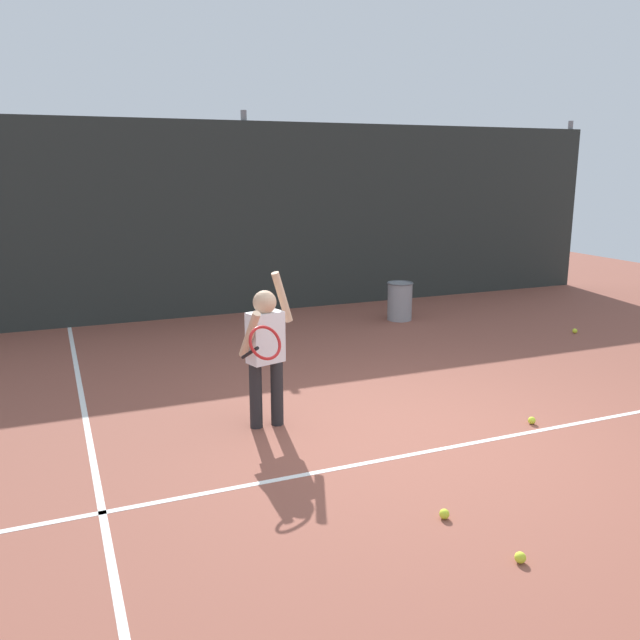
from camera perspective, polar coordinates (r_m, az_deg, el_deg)
The scene contains 12 objects.
ground_plane at distance 5.69m, azimuth 9.49°, elevation -9.94°, with size 20.00×20.00×0.00m, color brown.
court_line_baseline at distance 5.50m, azimuth 10.90°, elevation -10.83°, with size 9.00×0.05×0.00m, color white.
court_line_sideline at distance 5.85m, azimuth -19.35°, elevation -9.85°, with size 0.05×9.00×0.00m, color white.
back_fence_windscreen at distance 10.14m, azimuth -6.32°, elevation 8.69°, with size 12.62×0.08×2.87m, color #282D2B.
fence_post_1 at distance 10.19m, azimuth -6.42°, elevation 9.13°, with size 0.09×0.09×3.02m, color slate.
fence_post_2 at distance 13.29m, azimuth 20.38°, elevation 9.33°, with size 0.09×0.09×3.02m, color slate.
tennis_player at distance 5.60m, azimuth -4.74°, elevation -2.29°, with size 0.60×0.71×1.35m.
ball_hopper at distance 9.74m, azimuth 6.93°, elevation 1.68°, with size 0.38×0.38×0.56m.
tennis_ball_0 at distance 6.15m, azimuth 17.88°, elevation -8.28°, with size 0.07×0.07×0.07m, color #CCE033.
tennis_ball_2 at distance 9.59m, azimuth 21.22°, elevation -0.89°, with size 0.07×0.07×0.07m, color #CCE033.
tennis_ball_3 at distance 4.49m, azimuth 10.72°, elevation -16.19°, with size 0.07×0.07×0.07m, color #CCE033.
tennis_ball_4 at distance 4.16m, azimuth 16.97°, elevation -19.09°, with size 0.07×0.07×0.07m, color #CCE033.
Camera 1 is at (-2.83, -4.41, 2.22)m, focal length 36.92 mm.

